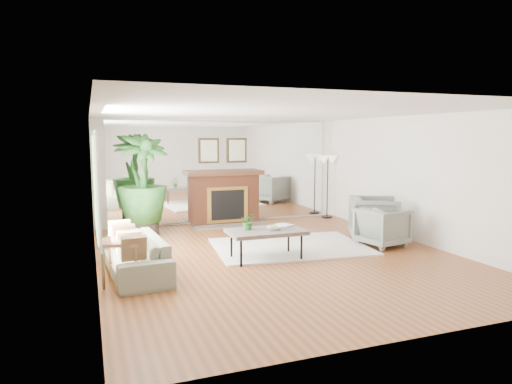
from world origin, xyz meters
name	(u,v)px	position (x,y,z in m)	size (l,w,h in m)	color
ground	(278,256)	(0.00, 0.00, 0.00)	(7.00, 7.00, 0.00)	brown
wall_left	(94,193)	(-2.99, 0.00, 1.25)	(0.02, 7.00, 2.50)	white
wall_right	(420,180)	(2.99, 0.00, 1.25)	(0.02, 7.00, 2.50)	white
wall_back	(222,171)	(0.00, 3.49, 1.25)	(6.00, 0.02, 2.50)	white
mirror_panel	(223,171)	(0.00, 3.47, 1.25)	(5.40, 0.04, 2.40)	silver
window_panel	(96,183)	(-2.96, 0.40, 1.35)	(0.04, 2.40, 1.50)	#B2E09E
fireplace	(225,196)	(0.00, 3.26, 0.66)	(1.85, 0.83, 2.05)	brown
area_rug	(290,247)	(0.47, 0.53, 0.02)	(2.81, 2.01, 0.03)	white
coffee_table	(266,232)	(-0.27, -0.11, 0.47)	(1.29, 0.76, 0.51)	#695C53
sofa	(135,256)	(-2.45, -0.19, 0.29)	(1.96, 0.77, 0.57)	slate
armchair_back	(374,218)	(2.39, 0.64, 0.43)	(0.92, 0.95, 0.87)	gray
armchair_front	(383,227)	(2.17, 0.03, 0.37)	(0.79, 0.81, 0.74)	gray
side_table	(123,247)	(-2.65, -0.60, 0.53)	(0.69, 0.69, 0.63)	#95623B
potted_ficus	(143,182)	(-2.01, 2.47, 1.15)	(1.23, 1.23, 2.15)	black
floor_lamp	(328,165)	(2.68, 3.10, 1.37)	(0.52, 0.29, 1.60)	black
tabletop_plant	(248,221)	(-0.55, 0.01, 0.66)	(0.26, 0.23, 0.29)	#316A27
fruit_bowl	(274,228)	(-0.15, -0.15, 0.54)	(0.25, 0.25, 0.06)	#95623B
book	(280,226)	(0.07, 0.09, 0.52)	(0.21, 0.28, 0.02)	#95623B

